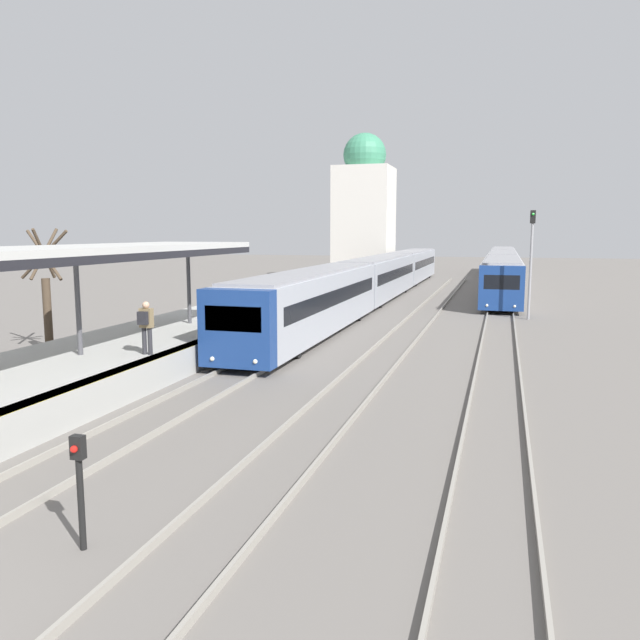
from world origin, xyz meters
TOP-DOWN VIEW (x-y plane):
  - platform_canopy at (-4.08, 12.15)m, footprint 4.00×17.76m
  - person_on_platform at (-2.13, 12.73)m, footprint 0.40×0.40m
  - train_near at (0.00, 39.67)m, footprint 2.59×50.32m
  - train_far at (8.39, 55.79)m, footprint 2.57×45.74m
  - signal_post_near at (2.48, 3.42)m, footprint 0.20×0.21m
  - signal_mast_far at (9.87, 31.73)m, footprint 0.28×0.29m
  - distant_domed_building at (-4.57, 55.41)m, footprint 5.29×5.29m
  - bare_tree_background at (-8.64, 16.15)m, footprint 2.26×1.43m

SIDE VIEW (x-z plane):
  - signal_post_near at x=2.48m, z-range 0.22..2.00m
  - train_far at x=8.39m, z-range 0.17..3.14m
  - train_near at x=0.00m, z-range 0.17..3.18m
  - person_on_platform at x=-2.13m, z-range 1.13..2.79m
  - bare_tree_background at x=-8.64m, z-range -0.17..4.74m
  - signal_mast_far at x=9.87m, z-range 0.70..6.62m
  - platform_canopy at x=-4.08m, z-range 2.52..5.88m
  - distant_domed_building at x=-4.57m, z-range -0.39..13.67m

